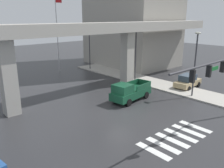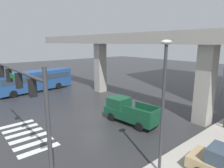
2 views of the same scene
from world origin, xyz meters
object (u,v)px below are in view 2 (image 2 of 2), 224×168
Objects in this scene: traffic_signal_mast at (20,89)px; street_lamp_near_corner at (164,94)px; city_bus at (36,80)px; pickup_truck at (129,111)px.

street_lamp_near_corner is at bearing 44.53° from traffic_signal_mast.
street_lamp_near_corner is (23.24, -1.36, 2.83)m from city_bus.
street_lamp_near_corner reaches higher than city_bus.
city_bus is at bearing -171.74° from pickup_truck.
street_lamp_near_corner is at bearing -3.34° from city_bus.
traffic_signal_mast reaches higher than city_bus.
traffic_signal_mast is at bearing -20.48° from city_bus.
pickup_truck is 17.17m from city_bus.
street_lamp_near_corner reaches higher than pickup_truck.
pickup_truck is 9.88m from traffic_signal_mast.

